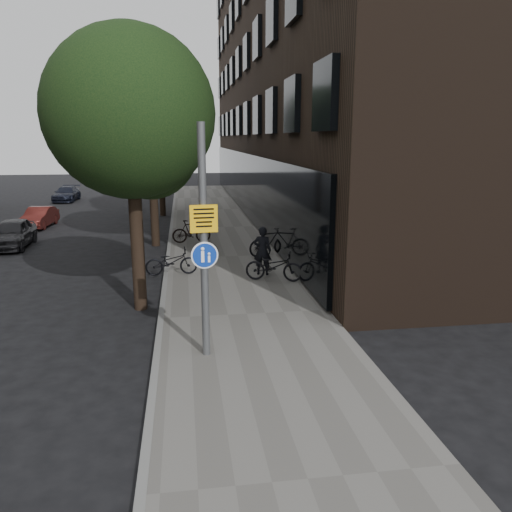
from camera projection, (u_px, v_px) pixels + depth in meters
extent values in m
plane|color=black|center=(255.00, 376.00, 10.05)|extent=(120.00, 120.00, 0.00)
cube|color=slate|center=(225.00, 258.00, 19.70)|extent=(4.50, 60.00, 0.12)
cube|color=slate|center=(168.00, 260.00, 19.38)|extent=(0.15, 60.00, 0.13)
cube|color=black|center=(342.00, 65.00, 30.34)|extent=(12.00, 40.00, 18.00)
cylinder|color=black|center=(138.00, 253.00, 13.65)|extent=(0.36, 0.36, 3.20)
sphere|color=black|center=(130.00, 113.00, 12.79)|extent=(4.40, 4.40, 4.40)
sphere|color=black|center=(150.00, 152.00, 13.85)|extent=(2.64, 2.64, 2.64)
cylinder|color=black|center=(154.00, 210.00, 21.83)|extent=(0.36, 0.36, 3.20)
sphere|color=black|center=(150.00, 123.00, 20.97)|extent=(5.00, 5.00, 5.00)
sphere|color=black|center=(162.00, 147.00, 22.03)|extent=(3.00, 3.00, 3.00)
cylinder|color=black|center=(162.00, 189.00, 30.50)|extent=(0.36, 0.36, 3.20)
sphere|color=black|center=(159.00, 127.00, 29.64)|extent=(5.00, 5.00, 5.00)
sphere|color=black|center=(167.00, 144.00, 30.70)|extent=(3.00, 3.00, 3.00)
cylinder|color=#595B5E|center=(204.00, 244.00, 10.24)|extent=(0.16, 0.16, 4.87)
cube|color=#DFA10B|center=(203.00, 218.00, 10.12)|extent=(0.56, 0.08, 0.56)
cylinder|color=#0E2F9A|center=(204.00, 254.00, 10.29)|extent=(0.50, 0.06, 0.50)
cylinder|color=white|center=(204.00, 254.00, 10.29)|extent=(0.56, 0.07, 0.56)
imported|color=black|center=(262.00, 251.00, 16.90)|extent=(0.70, 0.56, 1.66)
imported|color=black|center=(274.00, 266.00, 16.23)|extent=(1.99, 1.22, 0.99)
imported|color=black|center=(270.00, 242.00, 19.69)|extent=(1.89, 1.13, 1.10)
imported|color=black|center=(171.00, 262.00, 16.95)|extent=(1.80, 0.75, 0.92)
imported|color=black|center=(191.00, 231.00, 22.13)|extent=(1.72, 0.56, 1.02)
imported|color=black|center=(12.00, 233.00, 21.71)|extent=(1.62, 3.72, 1.25)
imported|color=maroon|center=(40.00, 217.00, 26.71)|extent=(1.36, 3.32, 1.07)
imported|color=black|center=(67.00, 194.00, 37.72)|extent=(1.60, 3.80, 1.09)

